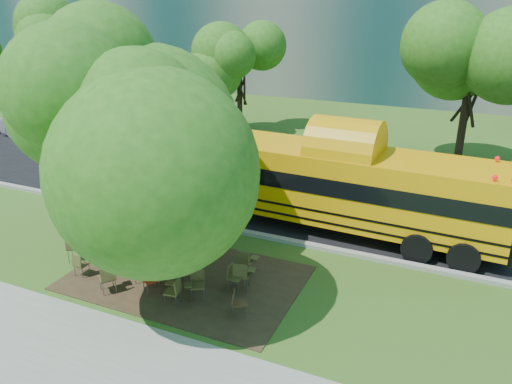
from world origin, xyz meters
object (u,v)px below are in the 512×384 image
at_px(main_tree, 137,111).
at_px(school_bus, 339,185).
at_px(chair_1, 80,263).
at_px(chair_3, 152,276).
at_px(chair_11, 193,269).
at_px(chair_13, 242,273).
at_px(chair_15, 125,251).
at_px(pedestrian_b, 58,116).
at_px(chair_6, 174,289).
at_px(pedestrian_a, 65,120).
at_px(bg_car_red, 131,136).
at_px(chair_0, 75,245).
at_px(chair_8, 129,245).
at_px(black_car, 113,177).
at_px(chair_5, 196,282).
at_px(chair_7, 237,301).
at_px(chair_12, 233,275).
at_px(bg_car_silver, 36,126).
at_px(chair_14, 245,260).
at_px(chair_4, 142,269).
at_px(chair_10, 136,249).
at_px(chair_9, 147,239).
at_px(chair_2, 108,276).

relative_size(main_tree, school_bus, 0.69).
relative_size(chair_1, chair_3, 0.86).
distance_m(chair_11, chair_13, 1.50).
relative_size(chair_15, pedestrian_b, 0.45).
relative_size(main_tree, chair_6, 10.20).
xyz_separation_m(pedestrian_a, pedestrian_b, (-0.82, 0.27, 0.12)).
xyz_separation_m(chair_6, bg_car_red, (-10.88, 12.53, 0.08)).
xyz_separation_m(chair_0, chair_8, (1.51, 0.81, -0.05)).
distance_m(chair_3, black_car, 8.65).
distance_m(chair_5, chair_7, 1.47).
height_order(chair_12, chair_13, chair_13).
distance_m(main_tree, chair_5, 5.14).
bearing_deg(chair_5, bg_car_silver, -60.97).
bearing_deg(pedestrian_a, chair_14, -93.99).
relative_size(chair_1, chair_15, 0.95).
height_order(chair_4, bg_car_silver, bg_car_silver).
xyz_separation_m(chair_7, pedestrian_a, (-18.34, 13.10, 0.32)).
height_order(bg_car_silver, bg_car_red, bg_car_silver).
bearing_deg(chair_10, black_car, -116.59).
height_order(chair_0, chair_6, chair_0).
bearing_deg(chair_4, chair_5, 14.65).
bearing_deg(chair_14, black_car, 155.09).
xyz_separation_m(chair_1, chair_9, (0.97, 2.10, 0.03)).
height_order(school_bus, chair_0, school_bus).
relative_size(chair_6, chair_12, 1.04).
relative_size(chair_4, chair_10, 1.03).
distance_m(chair_3, bg_car_red, 15.77).
height_order(main_tree, pedestrian_b, main_tree).
bearing_deg(chair_14, chair_15, -164.29).
height_order(chair_6, bg_car_silver, bg_car_silver).
bearing_deg(chair_10, chair_7, 92.67).
relative_size(school_bus, chair_7, 16.35).
bearing_deg(chair_10, chair_14, 121.46).
bearing_deg(chair_6, pedestrian_b, 42.14).
relative_size(main_tree, chair_14, 9.72).
distance_m(main_tree, chair_13, 5.56).
bearing_deg(chair_8, pedestrian_a, 77.79).
bearing_deg(chair_1, chair_6, -0.75).
height_order(chair_12, pedestrian_b, pedestrian_b).
bearing_deg(chair_2, pedestrian_b, 85.69).
xyz_separation_m(chair_6, pedestrian_a, (-16.51, 13.35, 0.27)).
xyz_separation_m(school_bus, chair_11, (-2.90, -5.55, -1.19)).
bearing_deg(chair_5, chair_10, -47.13).
bearing_deg(chair_15, bg_car_silver, 173.36).
bearing_deg(chair_14, chair_10, -166.08).
distance_m(school_bus, chair_9, 7.04).
bearing_deg(chair_11, main_tree, 120.93).
height_order(chair_1, chair_4, chair_4).
height_order(chair_2, chair_9, chair_2).
relative_size(chair_3, chair_6, 1.06).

